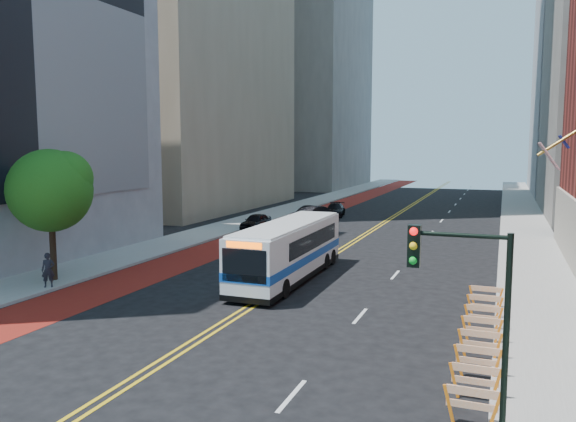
# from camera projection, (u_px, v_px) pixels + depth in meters

# --- Properties ---
(ground) EXTENTS (160.00, 160.00, 0.00)m
(ground) POSITION_uv_depth(u_px,v_px,m) (182.00, 350.00, 19.31)
(ground) COLOR black
(ground) RESTS_ON ground
(sidewalk_left) EXTENTS (4.00, 140.00, 0.15)m
(sidewalk_left) POSITION_uv_depth(u_px,v_px,m) (244.00, 222.00, 51.40)
(sidewalk_left) COLOR gray
(sidewalk_left) RESTS_ON ground
(sidewalk_right) EXTENTS (4.00, 140.00, 0.15)m
(sidewalk_right) POSITION_uv_depth(u_px,v_px,m) (528.00, 237.00, 42.83)
(sidewalk_right) COLOR gray
(sidewalk_right) RESTS_ON ground
(bus_lane_paint) EXTENTS (3.60, 140.00, 0.01)m
(bus_lane_paint) POSITION_uv_depth(u_px,v_px,m) (283.00, 225.00, 50.01)
(bus_lane_paint) COLOR maroon
(bus_lane_paint) RESTS_ON ground
(center_line_inner) EXTENTS (0.14, 140.00, 0.01)m
(center_line_inner) POSITION_uv_depth(u_px,v_px,m) (371.00, 230.00, 47.19)
(center_line_inner) COLOR gold
(center_line_inner) RESTS_ON ground
(center_line_outer) EXTENTS (0.14, 140.00, 0.01)m
(center_line_outer) POSITION_uv_depth(u_px,v_px,m) (375.00, 230.00, 47.06)
(center_line_outer) COLOR gold
(center_line_outer) RESTS_ON ground
(lane_dashes) EXTENTS (0.14, 98.20, 0.01)m
(lane_dashes) POSITION_uv_depth(u_px,v_px,m) (442.00, 221.00, 52.82)
(lane_dashes) COLOR silver
(lane_dashes) RESTS_ON ground
(construction_barriers) EXTENTS (1.42, 10.91, 1.00)m
(construction_barriers) POSITION_uv_depth(u_px,v_px,m) (481.00, 333.00, 18.98)
(construction_barriers) COLOR orange
(construction_barriers) RESTS_ON ground
(street_tree) EXTENTS (4.20, 4.20, 6.70)m
(street_tree) POSITION_uv_depth(u_px,v_px,m) (52.00, 187.00, 28.36)
(street_tree) COLOR black
(street_tree) RESTS_ON sidewalk_left
(traffic_signal) EXTENTS (2.21, 0.34, 5.07)m
(traffic_signal) POSITION_uv_depth(u_px,v_px,m) (464.00, 296.00, 12.27)
(traffic_signal) COLOR black
(traffic_signal) RESTS_ON sidewalk_right
(transit_bus) EXTENTS (2.53, 11.06, 3.03)m
(transit_bus) POSITION_uv_depth(u_px,v_px,m) (289.00, 249.00, 29.45)
(transit_bus) COLOR silver
(transit_bus) RESTS_ON ground
(car_a) EXTENTS (1.59, 3.91, 1.33)m
(car_a) POSITION_uv_depth(u_px,v_px,m) (256.00, 221.00, 47.38)
(car_a) COLOR black
(car_a) RESTS_ON ground
(car_b) EXTENTS (3.08, 5.00, 1.55)m
(car_b) POSITION_uv_depth(u_px,v_px,m) (310.00, 215.00, 51.16)
(car_b) COLOR black
(car_b) RESTS_ON ground
(car_c) EXTENTS (2.52, 4.64, 1.28)m
(car_c) POSITION_uv_depth(u_px,v_px,m) (335.00, 210.00, 56.19)
(car_c) COLOR black
(car_c) RESTS_ON ground
(pedestrian) EXTENTS (0.73, 0.68, 1.68)m
(pedestrian) POSITION_uv_depth(u_px,v_px,m) (48.00, 270.00, 27.26)
(pedestrian) COLOR black
(pedestrian) RESTS_ON sidewalk_left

